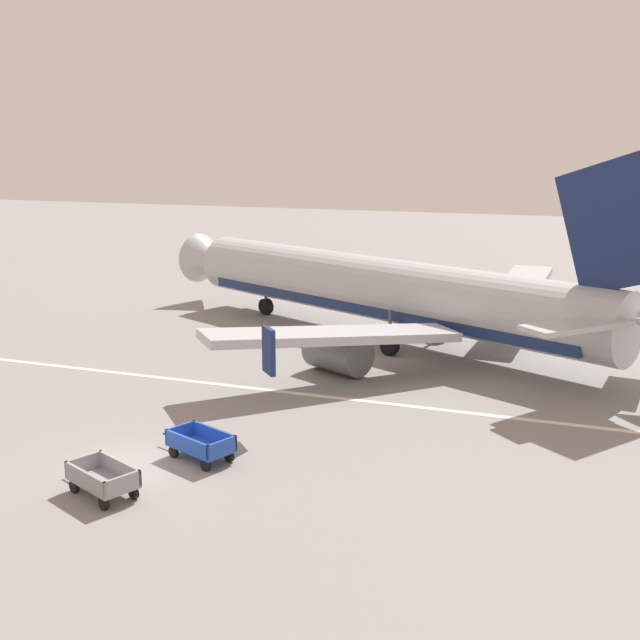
# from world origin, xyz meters

# --- Properties ---
(ground_plane) EXTENTS (220.00, 220.00, 0.00)m
(ground_plane) POSITION_xyz_m (0.00, 0.00, 0.00)
(ground_plane) COLOR gray
(apron_stripe) EXTENTS (120.00, 0.36, 0.01)m
(apron_stripe) POSITION_xyz_m (0.00, 9.88, 0.01)
(apron_stripe) COLOR silver
(apron_stripe) RESTS_ON ground
(airplane) EXTENTS (35.48, 29.16, 11.34)m
(airplane) POSITION_xyz_m (4.40, 20.71, 3.05)
(airplane) COLOR #B2B7BC
(airplane) RESTS_ON ground
(baggage_cart_nearest) EXTENTS (3.55, 2.29, 1.07)m
(baggage_cart_nearest) POSITION_xyz_m (0.44, -2.61, 0.60)
(baggage_cart_nearest) COLOR gray
(baggage_cart_nearest) RESTS_ON ground
(baggage_cart_second_in_row) EXTENTS (3.57, 2.24, 1.07)m
(baggage_cart_second_in_row) POSITION_xyz_m (2.04, 1.25, 0.60)
(baggage_cart_second_in_row) COLOR #234CB2
(baggage_cart_second_in_row) RESTS_ON ground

